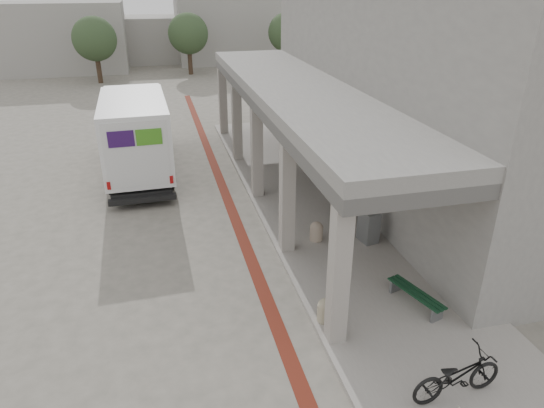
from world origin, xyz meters
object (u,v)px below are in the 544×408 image
object	(u,v)px
fedex_truck	(136,132)
bench	(416,296)
bicycle_black	(457,375)
utility_cabinet	(369,226)

from	to	relation	value
fedex_truck	bench	size ratio (longest dim) A/B	4.64
fedex_truck	bench	xyz separation A→B (m)	(6.45, -10.99, -1.33)
bench	bicycle_black	distance (m)	2.79
bench	fedex_truck	bearing A→B (deg)	103.51
utility_cabinet	bicycle_black	world-z (taller)	bicycle_black
fedex_truck	utility_cabinet	size ratio (longest dim) A/B	7.87
bench	utility_cabinet	size ratio (longest dim) A/B	1.70
utility_cabinet	bench	bearing A→B (deg)	-103.88
bicycle_black	bench	bearing A→B (deg)	-18.31
bicycle_black	fedex_truck	bearing A→B (deg)	18.50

